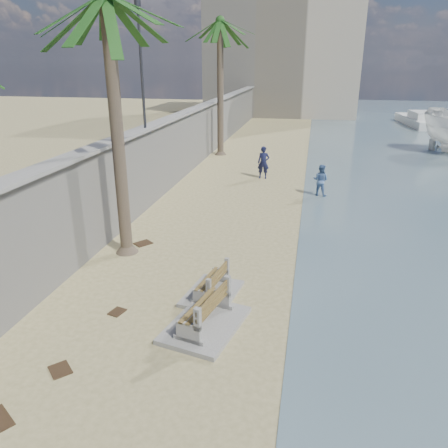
{
  "coord_description": "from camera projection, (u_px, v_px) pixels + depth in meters",
  "views": [
    {
      "loc": [
        2.26,
        -6.65,
        6.43
      ],
      "look_at": [
        -0.5,
        7.0,
        1.2
      ],
      "focal_mm": 35.0,
      "sensor_mm": 36.0,
      "label": 1
    }
  ],
  "objects": [
    {
      "name": "end_building",
      "position": [
        284.0,
        56.0,
        54.4
      ],
      "size": [
        18.0,
        12.0,
        14.0
      ],
      "primitive_type": "cube",
      "color": "#B7AA93",
      "rests_on": "ground_plane"
    },
    {
      "name": "palm_back",
      "position": [
        220.0,
        23.0,
        28.73
      ],
      "size": [
        5.0,
        5.0,
        9.79
      ],
      "color": "brown",
      "rests_on": "ground_plane"
    },
    {
      "name": "debris_c",
      "position": [
        143.0,
        243.0,
        16.32
      ],
      "size": [
        0.75,
        0.77,
        0.03
      ],
      "primitive_type": "cube",
      "rotation": [
        0.0,
        0.0,
        0.91
      ],
      "color": "#382616",
      "rests_on": "ground_plane"
    },
    {
      "name": "person_a",
      "position": [
        264.0,
        160.0,
        25.02
      ],
      "size": [
        0.79,
        0.55,
        2.12
      ],
      "primitive_type": "imported",
      "rotation": [
        0.0,
        0.0,
        0.05
      ],
      "color": "#131635",
      "rests_on": "ground_plane"
    },
    {
      "name": "streetlight",
      "position": [
        141.0,
        55.0,
        18.4
      ],
      "size": [
        0.28,
        0.28,
        5.12
      ],
      "color": "#2D2D33",
      "rests_on": "wall_cap"
    },
    {
      "name": "bench_near",
      "position": [
        205.0,
        312.0,
        11.07
      ],
      "size": [
        2.11,
        2.68,
        1.0
      ],
      "color": "gray",
      "rests_on": "ground_plane"
    },
    {
      "name": "wall_cap",
      "position": [
        191.0,
        110.0,
        26.84
      ],
      "size": [
        0.8,
        70.0,
        0.12
      ],
      "primitive_type": "cube",
      "color": "gray",
      "rests_on": "seawall"
    },
    {
      "name": "bench_far",
      "position": [
        212.0,
        284.0,
        12.62
      ],
      "size": [
        1.64,
        2.16,
        0.82
      ],
      "color": "gray",
      "rests_on": "ground_plane"
    },
    {
      "name": "debris_d",
      "position": [
        117.0,
        312.0,
        11.87
      ],
      "size": [
        0.45,
        0.51,
        0.03
      ],
      "primitive_type": "cube",
      "rotation": [
        0.0,
        0.0,
        4.44
      ],
      "color": "#382616",
      "rests_on": "ground_plane"
    },
    {
      "name": "ground_plane",
      "position": [
        180.0,
        401.0,
        8.78
      ],
      "size": [
        140.0,
        140.0,
        0.0
      ],
      "primitive_type": "plane",
      "color": "tan"
    },
    {
      "name": "seawall",
      "position": [
        192.0,
        140.0,
        27.48
      ],
      "size": [
        0.45,
        70.0,
        3.5
      ],
      "primitive_type": "cube",
      "color": "gray",
      "rests_on": "ground_plane"
    },
    {
      "name": "palm_mid",
      "position": [
        106.0,
        1.0,
        12.79
      ],
      "size": [
        5.0,
        5.0,
        9.08
      ],
      "color": "brown",
      "rests_on": "ground_plane"
    },
    {
      "name": "debris_b",
      "position": [
        60.0,
        370.0,
        9.65
      ],
      "size": [
        0.67,
        0.66,
        0.03
      ],
      "primitive_type": "cube",
      "rotation": [
        0.0,
        0.0,
        5.52
      ],
      "color": "#382616",
      "rests_on": "ground_plane"
    },
    {
      "name": "person_b",
      "position": [
        321.0,
        178.0,
        21.85
      ],
      "size": [
        1.02,
        0.9,
        1.77
      ],
      "primitive_type": "imported",
      "rotation": [
        0.0,
        0.0,
        2.81
      ],
      "color": "#5071A6",
      "rests_on": "ground_plane"
    },
    {
      "name": "yacht_far",
      "position": [
        418.0,
        122.0,
        46.23
      ],
      "size": [
        3.39,
        9.41,
        1.5
      ],
      "primitive_type": null,
      "rotation": [
        0.0,
        0.0,
        1.66
      ],
      "color": "silver",
      "rests_on": "bay_water"
    }
  ]
}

